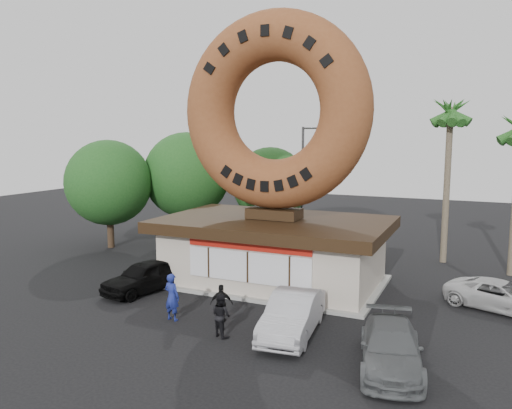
{
  "coord_description": "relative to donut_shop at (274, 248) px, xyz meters",
  "views": [
    {
      "loc": [
        9.31,
        -16.69,
        7.36
      ],
      "look_at": [
        -0.09,
        4.0,
        4.24
      ],
      "focal_mm": 35.0,
      "sensor_mm": 36.0,
      "label": 1
    }
  ],
  "objects": [
    {
      "name": "ground",
      "position": [
        0.0,
        -5.98,
        -1.77
      ],
      "size": [
        90.0,
        90.0,
        0.0
      ],
      "primitive_type": "plane",
      "color": "black",
      "rests_on": "ground"
    },
    {
      "name": "car_silver",
      "position": [
        3.17,
        -5.85,
        -0.99
      ],
      "size": [
        2.15,
        4.84,
        1.54
      ],
      "primitive_type": "imported",
      "rotation": [
        0.0,
        0.0,
        0.11
      ],
      "color": "#AEAEB3",
      "rests_on": "ground"
    },
    {
      "name": "tree_west",
      "position": [
        -9.5,
        7.02,
        2.87
      ],
      "size": [
        6.0,
        6.0,
        7.65
      ],
      "color": "#473321",
      "rests_on": "ground"
    },
    {
      "name": "person_right",
      "position": [
        0.15,
        -5.82,
        -1.0
      ],
      "size": [
        0.97,
        0.67,
        1.53
      ],
      "primitive_type": "imported",
      "rotation": [
        0.0,
        0.0,
        3.52
      ],
      "color": "black",
      "rests_on": "ground"
    },
    {
      "name": "person_left",
      "position": [
        -1.75,
        -6.49,
        -0.8
      ],
      "size": [
        0.75,
        0.54,
        1.92
      ],
      "primitive_type": "imported",
      "rotation": [
        0.0,
        0.0,
        3.02
      ],
      "color": "navy",
      "rests_on": "ground"
    },
    {
      "name": "tree_far",
      "position": [
        -13.0,
        3.02,
        2.56
      ],
      "size": [
        5.6,
        5.6,
        7.14
      ],
      "color": "#473321",
      "rests_on": "ground"
    },
    {
      "name": "person_center",
      "position": [
        0.82,
        -7.13,
        -0.96
      ],
      "size": [
        0.95,
        0.85,
        1.62
      ],
      "primitive_type": "imported",
      "rotation": [
        0.0,
        0.0,
        2.78
      ],
      "color": "black",
      "rests_on": "ground"
    },
    {
      "name": "palm_near",
      "position": [
        7.5,
        8.02,
        6.65
      ],
      "size": [
        2.6,
        2.6,
        9.75
      ],
      "color": "#726651",
      "rests_on": "ground"
    },
    {
      "name": "car_black",
      "position": [
        -5.09,
        -3.9,
        -1.03
      ],
      "size": [
        2.7,
        4.59,
        1.47
      ],
      "primitive_type": "imported",
      "rotation": [
        0.0,
        0.0,
        -0.24
      ],
      "color": "black",
      "rests_on": "ground"
    },
    {
      "name": "street_lamp",
      "position": [
        -1.86,
        10.02,
        2.72
      ],
      "size": [
        2.11,
        0.2,
        8.0
      ],
      "color": "#59595E",
      "rests_on": "ground"
    },
    {
      "name": "car_grey",
      "position": [
        6.97,
        -7.12,
        -1.09
      ],
      "size": [
        2.8,
        4.94,
        1.35
      ],
      "primitive_type": "imported",
      "rotation": [
        0.0,
        0.0,
        0.21
      ],
      "color": "slate",
      "rests_on": "ground"
    },
    {
      "name": "car_white",
      "position": [
        10.34,
        0.29,
        -1.14
      ],
      "size": [
        4.92,
        3.44,
        1.25
      ],
      "primitive_type": "imported",
      "rotation": [
        0.0,
        0.0,
        1.23
      ],
      "color": "silver",
      "rests_on": "ground"
    },
    {
      "name": "donut_shop",
      "position": [
        0.0,
        0.0,
        0.0
      ],
      "size": [
        11.2,
        7.2,
        3.8
      ],
      "color": "beige",
      "rests_on": "ground"
    },
    {
      "name": "giant_donut",
      "position": [
        0.0,
        0.02,
        6.8
      ],
      "size": [
        9.53,
        2.43,
        9.53
      ],
      "primitive_type": "torus",
      "rotation": [
        1.57,
        0.0,
        0.0
      ],
      "color": "brown",
      "rests_on": "donut_shop"
    },
    {
      "name": "tree_mid",
      "position": [
        -4.0,
        9.02,
        2.25
      ],
      "size": [
        5.2,
        5.2,
        6.63
      ],
      "color": "#473321",
      "rests_on": "ground"
    }
  ]
}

